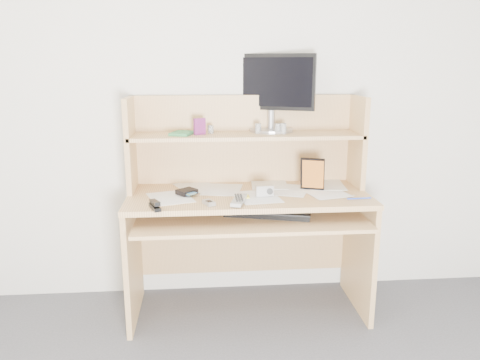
{
  "coord_description": "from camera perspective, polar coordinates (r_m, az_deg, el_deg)",
  "views": [
    {
      "loc": [
        -0.27,
        -1.14,
        1.48
      ],
      "look_at": [
        -0.05,
        1.43,
        0.85
      ],
      "focal_mm": 35.0,
      "sensor_mm": 36.0,
      "label": 1
    }
  ],
  "objects": [
    {
      "name": "sticky_note_pad",
      "position": [
        2.65,
        0.41,
        -2.06
      ],
      "size": [
        0.07,
        0.07,
        0.01
      ],
      "primitive_type": "cube",
      "rotation": [
        0.0,
        0.0,
        0.01
      ],
      "color": "#F5F540",
      "rests_on": "desk"
    },
    {
      "name": "paper_clutter",
      "position": [
        2.73,
        1.04,
        -1.61
      ],
      "size": [
        1.32,
        0.54,
        0.01
      ],
      "primitive_type": "cube",
      "color": "silver",
      "rests_on": "desk"
    },
    {
      "name": "back_wall",
      "position": [
        2.96,
        0.44,
        9.38
      ],
      "size": [
        3.6,
        0.04,
        2.5
      ],
      "primitive_type": "cube",
      "color": "silver",
      "rests_on": "floor"
    },
    {
      "name": "stapler",
      "position": [
        2.47,
        -10.36,
        -2.94
      ],
      "size": [
        0.08,
        0.13,
        0.04
      ],
      "primitive_type": "cube",
      "rotation": [
        0.0,
        0.0,
        0.34
      ],
      "color": "black",
      "rests_on": "paper_clutter"
    },
    {
      "name": "chip_stack_a",
      "position": [
        2.82,
        -3.59,
        6.18
      ],
      "size": [
        0.04,
        0.04,
        0.05
      ],
      "primitive_type": "cylinder",
      "rotation": [
        0.0,
        0.0,
        0.04
      ],
      "color": "black",
      "rests_on": "desk"
    },
    {
      "name": "chip_stack_d",
      "position": [
        2.8,
        5.3,
        6.25
      ],
      "size": [
        0.05,
        0.05,
        0.06
      ],
      "primitive_type": "cylinder",
      "rotation": [
        0.0,
        0.0,
        0.34
      ],
      "color": "white",
      "rests_on": "desk"
    },
    {
      "name": "tv_remote",
      "position": [
        2.54,
        -0.14,
        -2.47
      ],
      "size": [
        0.11,
        0.21,
        0.02
      ],
      "primitive_type": "cube",
      "rotation": [
        0.0,
        0.0,
        -0.26
      ],
      "color": "gray",
      "rests_on": "paper_clutter"
    },
    {
      "name": "keyboard",
      "position": [
        2.67,
        3.41,
        -3.93
      ],
      "size": [
        0.51,
        0.29,
        0.03
      ],
      "rotation": [
        0.0,
        0.0,
        -0.27
      ],
      "color": "black",
      "rests_on": "desk"
    },
    {
      "name": "flip_phone",
      "position": [
        2.51,
        -3.81,
        -2.68
      ],
      "size": [
        0.08,
        0.09,
        0.02
      ],
      "primitive_type": "cube",
      "rotation": [
        0.0,
        0.0,
        0.45
      ],
      "color": "#A2A2A4",
      "rests_on": "paper_clutter"
    },
    {
      "name": "blue_pen",
      "position": [
        2.68,
        14.32,
        -2.19
      ],
      "size": [
        0.14,
        0.02,
        0.01
      ],
      "primitive_type": "cylinder",
      "rotation": [
        1.57,
        0.0,
        1.64
      ],
      "color": "blue",
      "rests_on": "paper_clutter"
    },
    {
      "name": "monitor",
      "position": [
        2.92,
        3.85,
        10.86
      ],
      "size": [
        0.51,
        0.29,
        0.47
      ],
      "rotation": [
        0.0,
        0.0,
        -0.4
      ],
      "color": "#A09FA4",
      "rests_on": "desk"
    },
    {
      "name": "digital_camera",
      "position": [
        2.66,
        3.0,
        -1.3
      ],
      "size": [
        0.1,
        0.05,
        0.06
      ],
      "primitive_type": "cube",
      "rotation": [
        0.0,
        0.0,
        0.08
      ],
      "color": "#AEADB0",
      "rests_on": "paper_clutter"
    },
    {
      "name": "shelf_book",
      "position": [
        2.79,
        -7.06,
        5.68
      ],
      "size": [
        0.16,
        0.19,
        0.02
      ],
      "primitive_type": "cube",
      "rotation": [
        0.0,
        0.0,
        -0.32
      ],
      "color": "#358549",
      "rests_on": "desk"
    },
    {
      "name": "card_box",
      "position": [
        2.77,
        -4.95,
        6.51
      ],
      "size": [
        0.07,
        0.05,
        0.1
      ],
      "primitive_type": "cube",
      "rotation": [
        0.0,
        0.0,
        0.45
      ],
      "color": "#A61621",
      "rests_on": "desk"
    },
    {
      "name": "game_case",
      "position": [
        2.79,
        8.83,
        0.73
      ],
      "size": [
        0.14,
        0.06,
        0.2
      ],
      "primitive_type": "cube",
      "rotation": [
        0.0,
        0.0,
        -0.34
      ],
      "color": "black",
      "rests_on": "paper_clutter"
    },
    {
      "name": "chip_stack_b",
      "position": [
        2.82,
        2.23,
        6.3
      ],
      "size": [
        0.04,
        0.04,
        0.06
      ],
      "primitive_type": "cylinder",
      "rotation": [
        0.0,
        0.0,
        0.16
      ],
      "color": "white",
      "rests_on": "desk"
    },
    {
      "name": "wallet",
      "position": [
        2.72,
        -6.51,
        -1.41
      ],
      "size": [
        0.13,
        0.13,
        0.03
      ],
      "primitive_type": "cube",
      "rotation": [
        0.0,
        0.0,
        0.69
      ],
      "color": "black",
      "rests_on": "paper_clutter"
    },
    {
      "name": "desk",
      "position": [
        2.82,
        0.87,
        -2.32
      ],
      "size": [
        1.4,
        0.7,
        1.3
      ],
      "color": "tan",
      "rests_on": "floor"
    },
    {
      "name": "chip_stack_c",
      "position": [
        2.83,
        4.7,
        6.28
      ],
      "size": [
        0.05,
        0.05,
        0.06
      ],
      "primitive_type": "cylinder",
      "rotation": [
        0.0,
        0.0,
        0.03
      ],
      "color": "black",
      "rests_on": "desk"
    }
  ]
}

